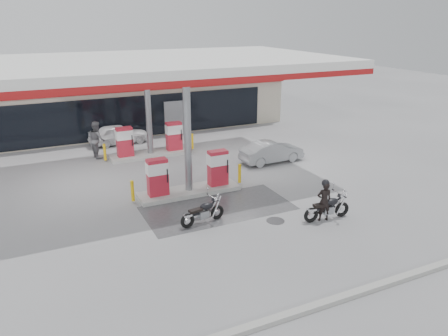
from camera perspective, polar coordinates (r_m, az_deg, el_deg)
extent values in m
plane|color=gray|center=(17.69, -2.25, -5.54)|extent=(90.00, 90.00, 0.00)
cube|color=#4C4C4F|center=(17.87, -0.77, -5.26)|extent=(6.00, 3.00, 0.00)
cylinder|color=#38383A|center=(16.93, 6.73, -6.86)|extent=(0.70, 0.70, 0.01)
cube|color=gray|center=(12.39, 11.18, -17.54)|extent=(28.00, 0.25, 0.15)
cube|color=beige|center=(31.89, -13.79, 8.97)|extent=(22.00, 8.00, 4.00)
cube|color=black|center=(28.14, -11.96, 6.52)|extent=(18.00, 0.10, 2.60)
cube|color=maroon|center=(27.70, -12.22, 10.73)|extent=(22.00, 0.25, 1.00)
cube|color=navy|center=(30.00, 1.16, 11.79)|extent=(3.50, 0.12, 0.80)
cube|color=gray|center=(28.97, -6.10, 6.59)|extent=(1.80, 0.14, 2.20)
cube|color=silver|center=(20.86, -7.99, 13.27)|extent=(16.00, 10.00, 0.60)
cube|color=maroon|center=(16.26, -2.56, 11.12)|extent=(16.00, 0.12, 0.24)
cube|color=maroon|center=(25.62, -11.43, 13.78)|extent=(16.00, 0.12, 0.24)
cylinder|color=gray|center=(18.56, -4.78, 4.12)|extent=(0.32, 0.32, 5.00)
cylinder|color=gray|center=(24.12, -9.87, 7.46)|extent=(0.32, 0.32, 5.00)
cube|color=#9E9E99|center=(19.36, -4.58, -3.03)|extent=(4.50, 1.30, 0.18)
cube|color=#A41B2B|center=(18.63, -8.68, -1.18)|extent=(0.85, 0.48, 1.60)
cube|color=#A41B2B|center=(19.54, -0.81, 0.04)|extent=(0.85, 0.48, 1.60)
cube|color=silver|center=(18.50, -8.74, -0.02)|extent=(0.88, 0.52, 0.50)
cube|color=silver|center=(19.41, -0.82, 1.15)|extent=(0.88, 0.52, 0.50)
cylinder|color=gold|center=(18.54, -11.86, -2.95)|extent=(0.14, 0.14, 0.90)
cylinder|color=gold|center=(20.14, 2.04, -0.70)|extent=(0.14, 0.14, 0.90)
cube|color=#9E9E99|center=(24.75, -9.54, 1.79)|extent=(4.50, 1.30, 0.18)
cube|color=#A41B2B|center=(24.18, -12.84, 3.35)|extent=(0.85, 0.48, 1.60)
cube|color=#A41B2B|center=(24.89, -6.55, 4.17)|extent=(0.85, 0.48, 1.60)
cube|color=silver|center=(24.08, -12.91, 4.27)|extent=(0.88, 0.52, 0.50)
cube|color=silver|center=(24.79, -6.59, 5.06)|extent=(0.88, 0.52, 0.50)
cylinder|color=gold|center=(24.11, -15.31, 2.01)|extent=(0.14, 0.14, 0.90)
cylinder|color=gold|center=(25.36, -4.16, 3.50)|extent=(0.14, 0.14, 0.90)
torus|color=black|center=(17.64, 15.14, -5.23)|extent=(0.61, 0.18, 0.61)
torus|color=black|center=(16.90, 11.30, -6.04)|extent=(0.61, 0.18, 0.61)
cube|color=gray|center=(17.25, 13.39, -5.37)|extent=(0.42, 0.27, 0.30)
cube|color=black|center=(17.13, 13.00, -5.15)|extent=(0.91, 0.16, 0.08)
ellipsoid|color=black|center=(17.20, 13.89, -4.30)|extent=(0.58, 0.36, 0.28)
cube|color=black|center=(16.96, 12.48, -4.77)|extent=(0.57, 0.28, 0.10)
cylinder|color=silver|center=(17.26, 14.80, -3.21)|extent=(0.08, 0.77, 0.04)
sphere|color=silver|center=(17.37, 15.09, -3.52)|extent=(0.18, 0.18, 0.18)
cylinder|color=silver|center=(17.13, 11.70, -5.78)|extent=(0.91, 0.14, 0.08)
imported|color=black|center=(16.98, 12.94, -4.25)|extent=(0.65, 0.51, 1.57)
torus|color=black|center=(16.85, -0.89, -5.79)|extent=(0.59, 0.22, 0.57)
torus|color=black|center=(16.23, -4.79, -6.88)|extent=(0.59, 0.22, 0.57)
cube|color=gray|center=(16.51, -2.70, -6.06)|extent=(0.41, 0.29, 0.29)
cube|color=black|center=(16.41, -3.13, -5.88)|extent=(0.86, 0.23, 0.08)
ellipsoid|color=black|center=(16.45, -2.29, -4.98)|extent=(0.58, 0.39, 0.27)
cube|color=black|center=(16.25, -3.71, -5.55)|extent=(0.55, 0.31, 0.10)
cylinder|color=silver|center=(16.48, -1.46, -3.85)|extent=(0.15, 0.72, 0.03)
sphere|color=silver|center=(16.58, -1.12, -4.12)|extent=(0.17, 0.17, 0.17)
cylinder|color=silver|center=(16.44, -4.36, -6.59)|extent=(0.86, 0.21, 0.08)
imported|color=white|center=(27.37, -13.63, 4.33)|extent=(3.64, 1.65, 1.21)
imported|color=#545358|center=(24.90, -16.26, 3.60)|extent=(0.92, 1.10, 2.03)
imported|color=gray|center=(23.38, 6.24, 2.14)|extent=(3.51, 1.35, 1.14)
imported|color=gray|center=(31.00, -4.40, 6.53)|extent=(4.40, 2.19, 1.20)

